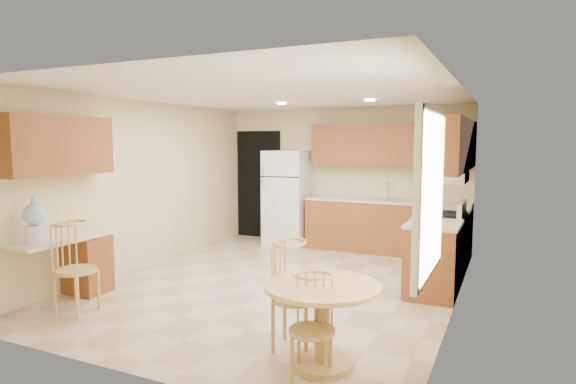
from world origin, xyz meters
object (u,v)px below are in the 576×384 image
at_px(chair_table_a, 290,287).
at_px(water_crock, 35,222).
at_px(dining_table, 322,313).
at_px(chair_desk, 68,260).
at_px(refrigerator, 288,197).
at_px(stove, 439,245).
at_px(chair_table_b, 308,321).

relative_size(chair_table_a, water_crock, 1.92).
distance_m(dining_table, chair_table_a, 0.42).
distance_m(dining_table, chair_desk, 2.95).
height_order(refrigerator, chair_table_a, refrigerator).
bearing_deg(dining_table, stove, 80.54).
bearing_deg(refrigerator, stove, -22.99).
relative_size(stove, water_crock, 2.12).
bearing_deg(dining_table, chair_desk, -179.76).
xyz_separation_m(stove, chair_table_a, (-0.89, -2.99, 0.13)).
distance_m(chair_table_a, water_crock, 3.07).
relative_size(refrigerator, stove, 1.59).
bearing_deg(stove, chair_desk, -137.70).
height_order(dining_table, chair_table_a, chair_table_a).
height_order(refrigerator, water_crock, refrigerator).
height_order(chair_table_b, water_crock, water_crock).
xyz_separation_m(chair_table_a, chair_table_b, (0.36, -0.47, -0.09)).
bearing_deg(refrigerator, chair_table_a, -64.77).
relative_size(stove, chair_table_a, 1.11).
xyz_separation_m(stove, water_crock, (-3.92, -3.20, 0.53)).
bearing_deg(chair_desk, refrigerator, 169.34).
bearing_deg(chair_table_b, chair_table_a, -64.42).
relative_size(stove, dining_table, 1.12).
relative_size(chair_table_b, chair_desk, 0.84).
xyz_separation_m(chair_table_b, chair_desk, (-2.95, 0.30, 0.10)).
xyz_separation_m(stove, chair_desk, (-3.47, -3.16, 0.14)).
xyz_separation_m(dining_table, water_crock, (-3.40, -0.05, 0.53)).
height_order(refrigerator, chair_table_b, refrigerator).
relative_size(chair_table_a, chair_desk, 0.99).
distance_m(dining_table, chair_table_b, 0.31).
bearing_deg(refrigerator, dining_table, -61.73).
height_order(dining_table, water_crock, water_crock).
bearing_deg(water_crock, chair_table_a, 3.84).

